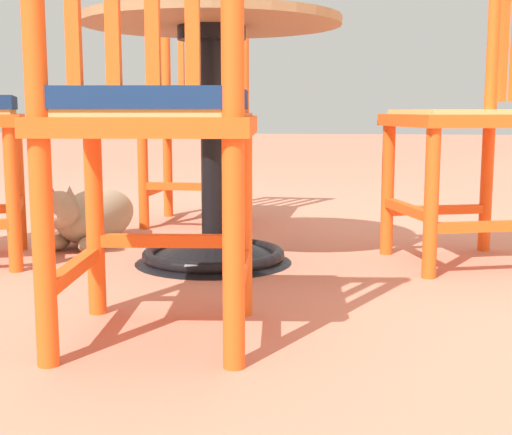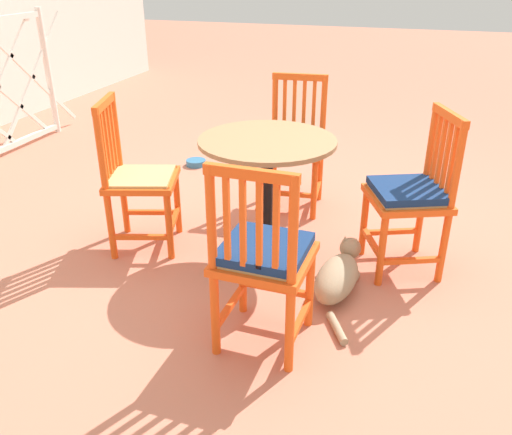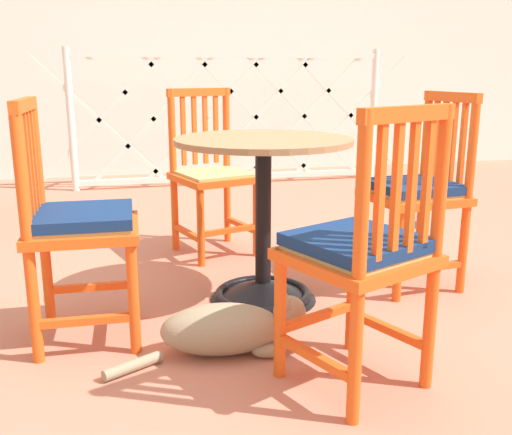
{
  "view_description": "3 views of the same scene",
  "coord_description": "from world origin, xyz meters",
  "px_view_note": "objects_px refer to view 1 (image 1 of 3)",
  "views": [
    {
      "loc": [
        2.03,
        0.57,
        0.46
      ],
      "look_at": [
        -0.08,
        0.29,
        0.14
      ],
      "focal_mm": 50.07,
      "sensor_mm": 36.0,
      "label": 1
    },
    {
      "loc": [
        -2.74,
        -0.63,
        1.61
      ],
      "look_at": [
        -0.24,
        0.17,
        0.33
      ],
      "focal_mm": 37.35,
      "sensor_mm": 36.0,
      "label": 2
    },
    {
      "loc": [
        -0.69,
        -2.24,
        1.0
      ],
      "look_at": [
        -0.1,
        0.16,
        0.38
      ],
      "focal_mm": 40.94,
      "sensor_mm": 36.0,
      "label": 3
    }
  ],
  "objects_px": {
    "cafe_table": "(213,170)",
    "tabby_cat": "(91,217)",
    "orange_chair_by_planter": "(150,118)",
    "orange_chair_tucked_in": "(197,114)",
    "orange_chair_at_corner": "(474,120)"
  },
  "relations": [
    {
      "from": "cafe_table",
      "to": "tabby_cat",
      "type": "bearing_deg",
      "value": -116.67
    },
    {
      "from": "orange_chair_by_planter",
      "to": "orange_chair_tucked_in",
      "type": "relative_size",
      "value": 1.0
    },
    {
      "from": "orange_chair_by_planter",
      "to": "orange_chair_tucked_in",
      "type": "distance_m",
      "value": 1.54
    },
    {
      "from": "orange_chair_by_planter",
      "to": "orange_chair_tucked_in",
      "type": "height_order",
      "value": "same"
    },
    {
      "from": "cafe_table",
      "to": "tabby_cat",
      "type": "distance_m",
      "value": 0.57
    },
    {
      "from": "tabby_cat",
      "to": "orange_chair_at_corner",
      "type": "bearing_deg",
      "value": 83.53
    },
    {
      "from": "cafe_table",
      "to": "orange_chair_tucked_in",
      "type": "xyz_separation_m",
      "value": [
        -0.77,
        -0.21,
        0.16
      ]
    },
    {
      "from": "cafe_table",
      "to": "orange_chair_by_planter",
      "type": "distance_m",
      "value": 0.77
    },
    {
      "from": "tabby_cat",
      "to": "orange_chair_tucked_in",
      "type": "bearing_deg",
      "value": 153.37
    },
    {
      "from": "orange_chair_at_corner",
      "to": "orange_chair_tucked_in",
      "type": "bearing_deg",
      "value": -124.17
    },
    {
      "from": "cafe_table",
      "to": "orange_chair_tucked_in",
      "type": "relative_size",
      "value": 0.83
    },
    {
      "from": "cafe_table",
      "to": "orange_chair_tucked_in",
      "type": "height_order",
      "value": "orange_chair_tucked_in"
    },
    {
      "from": "cafe_table",
      "to": "orange_chair_at_corner",
      "type": "bearing_deg",
      "value": 97.24
    },
    {
      "from": "cafe_table",
      "to": "orange_chair_by_planter",
      "type": "height_order",
      "value": "orange_chair_by_planter"
    },
    {
      "from": "cafe_table",
      "to": "tabby_cat",
      "type": "relative_size",
      "value": 1.03
    }
  ]
}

